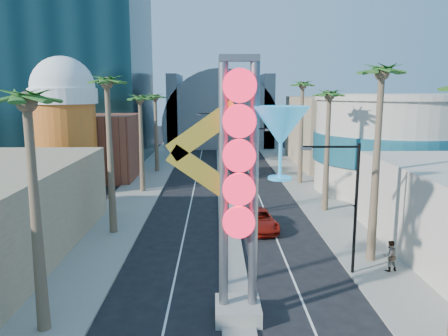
# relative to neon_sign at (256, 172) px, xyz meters

# --- Properties ---
(sidewalk_west) EXTENTS (5.00, 100.00, 0.15)m
(sidewalk_west) POSITION_rel_neon_sign_xyz_m (-10.32, 32.04, -7.23)
(sidewalk_west) COLOR gray
(sidewalk_west) RESTS_ON ground
(sidewalk_east) EXTENTS (5.00, 100.00, 0.15)m
(sidewalk_east) POSITION_rel_neon_sign_xyz_m (8.68, 32.04, -7.23)
(sidewalk_east) COLOR gray
(sidewalk_east) RESTS_ON ground
(median) EXTENTS (1.60, 84.00, 0.15)m
(median) POSITION_rel_neon_sign_xyz_m (-0.82, 35.04, -7.23)
(median) COLOR gray
(median) RESTS_ON ground
(brick_filler_west) EXTENTS (10.00, 10.00, 8.00)m
(brick_filler_west) POSITION_rel_neon_sign_xyz_m (-16.82, 35.04, -3.31)
(brick_filler_west) COLOR brown
(brick_filler_west) RESTS_ON ground
(filler_east) EXTENTS (10.00, 20.00, 10.00)m
(filler_east) POSITION_rel_neon_sign_xyz_m (15.18, 45.04, -2.31)
(filler_east) COLOR #9E8065
(filler_east) RESTS_ON ground
(beer_mug) EXTENTS (7.00, 7.00, 14.50)m
(beer_mug) POSITION_rel_neon_sign_xyz_m (-17.82, 27.04, 0.54)
(beer_mug) COLOR #B15D17
(beer_mug) RESTS_ON ground
(turquoise_building) EXTENTS (16.60, 16.60, 10.60)m
(turquoise_building) POSITION_rel_neon_sign_xyz_m (17.18, 27.04, -2.06)
(turquoise_building) COLOR #BDB5A0
(turquoise_building) RESTS_ON ground
(canopy) EXTENTS (22.00, 16.00, 22.00)m
(canopy) POSITION_rel_neon_sign_xyz_m (-0.82, 69.04, -3.00)
(canopy) COLOR slate
(canopy) RESTS_ON ground
(neon_sign) EXTENTS (6.53, 2.60, 12.55)m
(neon_sign) POSITION_rel_neon_sign_xyz_m (0.00, 0.00, 0.00)
(neon_sign) COLOR gray
(neon_sign) RESTS_ON ground
(streetlight_0) EXTENTS (3.79, 0.25, 8.00)m
(streetlight_0) POSITION_rel_neon_sign_xyz_m (-0.27, 17.04, -2.43)
(streetlight_0) COLOR black
(streetlight_0) RESTS_ON ground
(streetlight_1) EXTENTS (3.79, 0.25, 8.00)m
(streetlight_1) POSITION_rel_neon_sign_xyz_m (-1.36, 41.04, -2.43)
(streetlight_1) COLOR black
(streetlight_1) RESTS_ON ground
(streetlight_2) EXTENTS (3.45, 0.25, 8.00)m
(streetlight_2) POSITION_rel_neon_sign_xyz_m (5.91, 5.04, -2.47)
(streetlight_2) COLOR black
(streetlight_2) RESTS_ON ground
(palm_0) EXTENTS (2.40, 2.40, 11.70)m
(palm_0) POSITION_rel_neon_sign_xyz_m (-9.82, -0.96, 2.62)
(palm_0) COLOR brown
(palm_0) RESTS_ON ground
(palm_1) EXTENTS (2.40, 2.40, 12.70)m
(palm_1) POSITION_rel_neon_sign_xyz_m (-9.82, 13.04, 3.52)
(palm_1) COLOR brown
(palm_1) RESTS_ON ground
(palm_2) EXTENTS (2.40, 2.40, 11.20)m
(palm_2) POSITION_rel_neon_sign_xyz_m (-9.82, 27.04, 2.17)
(palm_2) COLOR brown
(palm_2) RESTS_ON ground
(palm_3) EXTENTS (2.40, 2.40, 11.20)m
(palm_3) POSITION_rel_neon_sign_xyz_m (-9.82, 39.04, 2.17)
(palm_3) COLOR brown
(palm_3) RESTS_ON ground
(palm_5) EXTENTS (2.40, 2.40, 13.20)m
(palm_5) POSITION_rel_neon_sign_xyz_m (8.18, 7.04, 3.96)
(palm_5) COLOR brown
(palm_5) RESTS_ON ground
(palm_6) EXTENTS (2.40, 2.40, 11.70)m
(palm_6) POSITION_rel_neon_sign_xyz_m (8.18, 19.04, 2.62)
(palm_6) COLOR brown
(palm_6) RESTS_ON ground
(palm_7) EXTENTS (2.40, 2.40, 12.70)m
(palm_7) POSITION_rel_neon_sign_xyz_m (8.18, 31.04, 3.52)
(palm_7) COLOR brown
(palm_7) RESTS_ON ground
(red_pickup) EXTENTS (3.31, 5.95, 1.58)m
(red_pickup) POSITION_rel_neon_sign_xyz_m (1.49, 13.85, -6.52)
(red_pickup) COLOR maroon
(red_pickup) RESTS_ON ground
(pedestrian_b) EXTENTS (1.08, 0.93, 1.91)m
(pedestrian_b) POSITION_rel_neon_sign_xyz_m (8.68, 5.23, -6.20)
(pedestrian_b) COLOR gray
(pedestrian_b) RESTS_ON sidewalk_east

